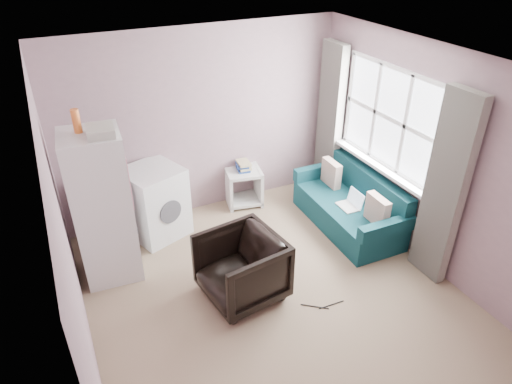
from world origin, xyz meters
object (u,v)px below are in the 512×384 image
Objects in this scene: armchair at (241,265)px; fridge at (103,207)px; sofa at (351,207)px; side_table at (243,183)px; washing_machine at (155,201)px.

fridge is at bearing -138.19° from armchair.
side_table is at bearing 134.44° from sofa.
fridge is 3.12m from sofa.
washing_machine is (0.66, 0.53, -0.40)m from fridge.
sofa is at bearing -47.17° from side_table.
washing_machine is 1.34m from side_table.
washing_machine is 1.40× the size of side_table.
washing_machine reaches higher than side_table.
fridge is 2.13× the size of washing_machine.
armchair is at bearing -160.52° from sofa.
side_table is at bearing -11.51° from washing_machine.
sofa is (1.05, -1.14, -0.04)m from side_table.
armchair is 0.41× the size of fridge.
washing_machine reaches higher than armchair.
fridge reaches higher than side_table.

